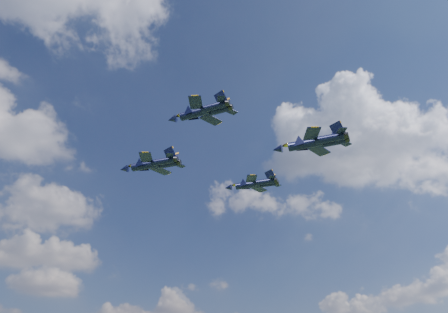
% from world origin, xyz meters
% --- Properties ---
extents(jet_lead, '(13.80, 15.64, 4.03)m').
position_xyz_m(jet_lead, '(-12.28, 14.77, 57.02)').
color(jet_lead, black).
extents(jet_left, '(11.05, 13.87, 3.45)m').
position_xyz_m(jet_left, '(-13.05, -12.23, 56.62)').
color(jet_left, black).
extents(jet_right, '(12.60, 14.29, 3.68)m').
position_xyz_m(jet_right, '(15.04, 10.95, 56.73)').
color(jet_right, black).
extents(jet_slot, '(13.99, 16.55, 4.20)m').
position_xyz_m(jet_slot, '(12.92, -14.25, 56.40)').
color(jet_slot, black).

